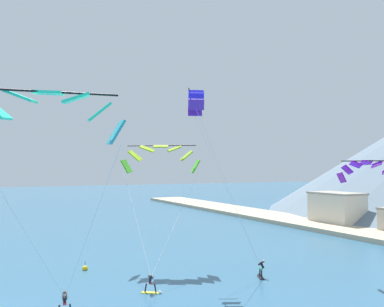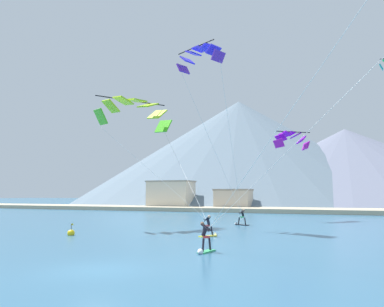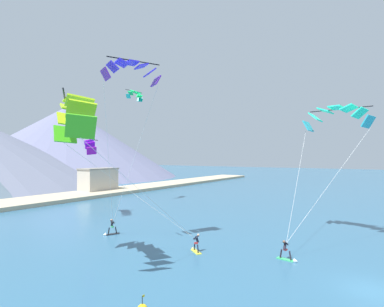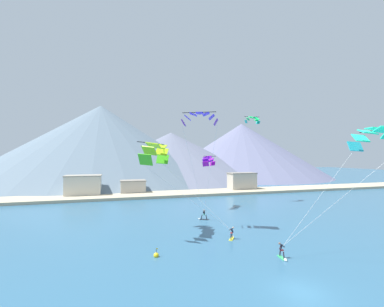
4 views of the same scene
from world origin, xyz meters
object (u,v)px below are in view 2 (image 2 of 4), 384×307
at_px(kitesurfer_mid_center, 241,220).
at_px(parafoil_kite_distant_high_outer, 291,138).
at_px(parafoil_kite_mid_center, 200,56).
at_px(race_marker_buoy, 71,233).
at_px(kitesurfer_near_lead, 210,230).
at_px(parafoil_kite_near_lead, 135,110).
at_px(kitesurfer_near_trail, 204,243).

bearing_deg(kitesurfer_mid_center, parafoil_kite_distant_high_outer, 64.22).
bearing_deg(parafoil_kite_distant_high_outer, kitesurfer_mid_center, -115.78).
relative_size(parafoil_kite_mid_center, race_marker_buoy, 15.44).
xyz_separation_m(kitesurfer_near_lead, parafoil_kite_near_lead, (-9.16, 4.37, 10.89)).
distance_m(kitesurfer_near_trail, parafoil_kite_distant_high_outer, 28.79).
height_order(parafoil_kite_mid_center, parafoil_kite_distant_high_outer, parafoil_kite_mid_center).
relative_size(kitesurfer_near_lead, parafoil_kite_near_lead, 0.14).
height_order(kitesurfer_near_trail, parafoil_kite_mid_center, parafoil_kite_mid_center).
height_order(kitesurfer_mid_center, race_marker_buoy, kitesurfer_mid_center).
height_order(kitesurfer_near_lead, parafoil_kite_distant_high_outer, parafoil_kite_distant_high_outer).
bearing_deg(race_marker_buoy, parafoil_kite_distant_high_outer, 57.92).
distance_m(kitesurfer_mid_center, parafoil_kite_near_lead, 15.38).
distance_m(parafoil_kite_near_lead, race_marker_buoy, 13.56).
xyz_separation_m(parafoil_kite_near_lead, parafoil_kite_distant_high_outer, (13.18, 15.26, -1.40)).
xyz_separation_m(kitesurfer_near_trail, race_marker_buoy, (-12.43, 4.31, -0.35)).
xyz_separation_m(parafoil_kite_mid_center, race_marker_buoy, (-7.62, -8.40, -16.09)).
bearing_deg(parafoil_kite_distant_high_outer, race_marker_buoy, -122.08).
distance_m(kitesurfer_mid_center, race_marker_buoy, 17.11).
bearing_deg(kitesurfer_near_trail, kitesurfer_near_lead, 105.99).
bearing_deg(race_marker_buoy, parafoil_kite_near_lead, 81.55).
relative_size(kitesurfer_near_lead, race_marker_buoy, 1.64).
relative_size(kitesurfer_near_trail, parafoil_kite_near_lead, 0.15).
bearing_deg(parafoil_kite_distant_high_outer, kitesurfer_near_trail, -93.94).
xyz_separation_m(kitesurfer_near_lead, parafoil_kite_mid_center, (-2.67, 5.21, 15.78)).
bearing_deg(parafoil_kite_mid_center, kitesurfer_near_lead, -62.89).
xyz_separation_m(kitesurfer_mid_center, parafoil_kite_mid_center, (-2.37, -5.49, 15.74)).
height_order(parafoil_kite_near_lead, parafoil_kite_mid_center, parafoil_kite_mid_center).
bearing_deg(kitesurfer_mid_center, kitesurfer_near_lead, -88.42).
height_order(kitesurfer_near_trail, kitesurfer_mid_center, kitesurfer_near_trail).
height_order(kitesurfer_mid_center, parafoil_kite_near_lead, parafoil_kite_near_lead).
relative_size(parafoil_kite_near_lead, parafoil_kite_mid_center, 0.74).
bearing_deg(kitesurfer_near_lead, parafoil_kite_distant_high_outer, 78.43).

